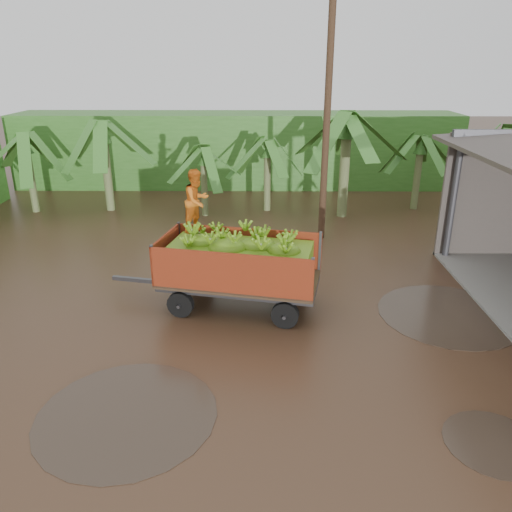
# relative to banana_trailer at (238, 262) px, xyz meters

# --- Properties ---
(ground) EXTENTS (100.00, 100.00, 0.00)m
(ground) POSITION_rel_banana_trailer_xyz_m (1.35, -2.15, -1.24)
(ground) COLOR black
(ground) RESTS_ON ground
(hedge_north) EXTENTS (22.00, 3.00, 3.60)m
(hedge_north) POSITION_rel_banana_trailer_xyz_m (-0.65, 13.85, 0.56)
(hedge_north) COLOR #2D661E
(hedge_north) RESTS_ON ground
(banana_trailer) EXTENTS (5.67, 2.72, 3.51)m
(banana_trailer) POSITION_rel_banana_trailer_xyz_m (0.00, 0.00, 0.00)
(banana_trailer) COLOR #B43519
(banana_trailer) RESTS_ON ground
(utility_pole) EXTENTS (1.20, 0.24, 8.48)m
(utility_pole) POSITION_rel_banana_trailer_xyz_m (2.79, 5.47, 3.05)
(utility_pole) COLOR #47301E
(utility_pole) RESTS_ON ground
(banana_plants) EXTENTS (25.02, 19.67, 4.34)m
(banana_plants) POSITION_rel_banana_trailer_xyz_m (-3.86, 4.53, 0.59)
(banana_plants) COLOR #2D661E
(banana_plants) RESTS_ON ground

